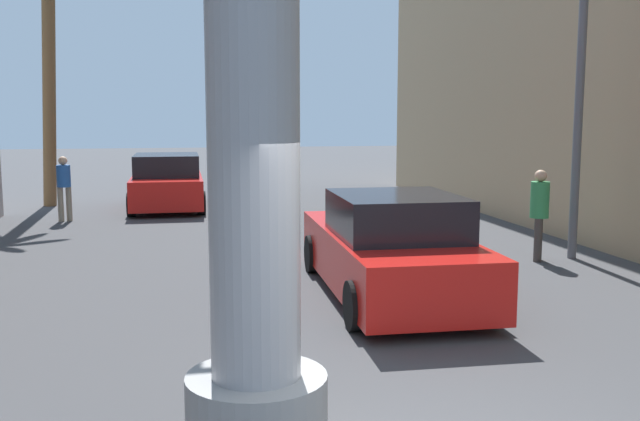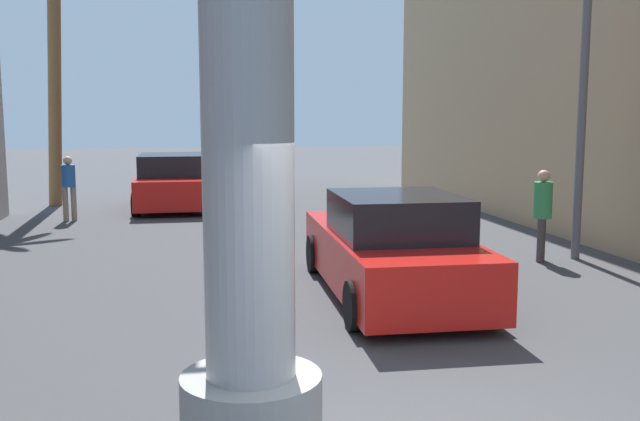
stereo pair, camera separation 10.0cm
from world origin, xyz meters
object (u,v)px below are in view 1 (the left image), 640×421
object	(u,v)px
car_lead	(390,249)
pedestrian_far_left	(64,184)
palm_tree_far_left	(49,26)
pedestrian_mid_right	(539,208)
street_lamp	(566,10)
car_far	(167,183)

from	to	relation	value
car_lead	pedestrian_far_left	xyz separation A→B (m)	(-5.85, 8.80, 0.26)
palm_tree_far_left	pedestrian_mid_right	bearing A→B (deg)	-45.49
street_lamp	palm_tree_far_left	xyz separation A→B (m)	(-10.36, 10.03, 0.63)
car_lead	pedestrian_mid_right	size ratio (longest dim) A/B	2.89
palm_tree_far_left	pedestrian_mid_right	distance (m)	14.80
car_far	palm_tree_far_left	world-z (taller)	palm_tree_far_left
palm_tree_far_left	pedestrian_far_left	size ratio (longest dim) A/B	5.22
street_lamp	car_lead	size ratio (longest dim) A/B	1.55
pedestrian_far_left	pedestrian_mid_right	distance (m)	11.58
car_lead	pedestrian_mid_right	world-z (taller)	pedestrian_mid_right
street_lamp	pedestrian_mid_right	distance (m)	3.59
street_lamp	pedestrian_far_left	distance (m)	12.39
car_lead	pedestrian_mid_right	distance (m)	3.94
street_lamp	palm_tree_far_left	distance (m)	14.43
car_far	street_lamp	bearing A→B (deg)	-50.99
pedestrian_far_left	car_far	bearing A→B (deg)	38.94
pedestrian_far_left	palm_tree_far_left	bearing A→B (deg)	101.52
pedestrian_far_left	pedestrian_mid_right	bearing A→B (deg)	-36.61
street_lamp	pedestrian_far_left	xyz separation A→B (m)	(-9.70, 6.81, -3.59)
car_lead	pedestrian_far_left	world-z (taller)	pedestrian_far_left
pedestrian_far_left	pedestrian_mid_right	size ratio (longest dim) A/B	0.97
pedestrian_far_left	street_lamp	bearing A→B (deg)	-35.07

